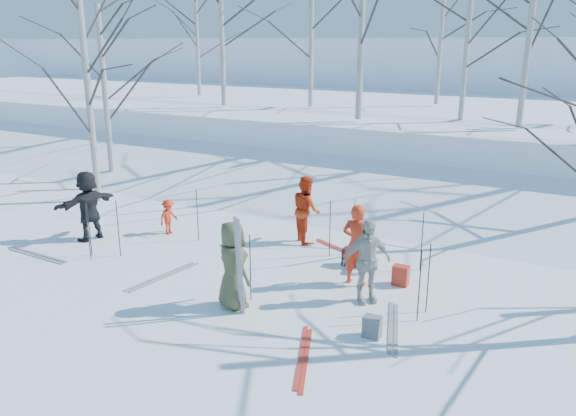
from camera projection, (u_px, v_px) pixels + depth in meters
The scene contains 40 objects.
ground at pixel (252, 288), 11.39m from camera, with size 120.00×120.00×0.00m, color white.
snow_ramp at pixel (374, 199), 17.22m from camera, with size 70.00×9.50×1.40m, color white.
snow_plateau at pixel (453, 129), 25.37m from camera, with size 70.00×18.00×2.20m, color white.
far_hill at pixel (519, 80), 42.70m from camera, with size 90.00×30.00×6.00m, color white.
skier_olive_center at pixel (233, 265), 10.34m from camera, with size 0.82×0.54×1.68m, color #424429.
skier_red_north at pixel (357, 245), 11.35m from camera, with size 0.62×0.41×1.70m, color red.
skier_redor_behind at pixel (306, 209), 13.82m from camera, with size 0.81×0.63×1.67m, color red.
skier_red_seated at pixel (169, 217), 14.47m from camera, with size 0.59×0.34×0.92m, color red.
skier_cream_east at pixel (367, 261), 10.57m from camera, with size 0.96×0.40×1.64m, color beige.
skier_grey_west at pixel (88, 206), 13.95m from camera, with size 1.64×0.52×1.77m, color black.
dog at pixel (364, 261), 12.16m from camera, with size 0.25×0.56×0.47m, color black.
upright_ski_left at pixel (238, 266), 10.02m from camera, with size 0.07×0.02×1.90m, color silver.
upright_ski_right at pixel (240, 268), 9.95m from camera, with size 0.07×0.02×1.90m, color silver.
ski_pair_a at pixel (393, 327), 9.80m from camera, with size 0.78×1.87×0.02m, color silver, non-canonical shape.
ski_pair_b at pixel (163, 277), 11.90m from camera, with size 0.46×1.91×0.02m, color silver, non-canonical shape.
ski_pair_c at pixel (304, 357), 8.87m from camera, with size 0.91×1.83×0.02m, color red, non-canonical shape.
ski_pair_d at pixel (38, 255), 13.08m from camera, with size 1.90×0.25×0.02m, color silver, non-canonical shape.
ski_pair_e at pixel (343, 251), 13.38m from camera, with size 1.81×0.97×0.02m, color red, non-canonical shape.
ski_pole_a at pixel (250, 268), 10.68m from camera, with size 0.02×0.02×1.34m, color black.
ski_pole_b at pixel (419, 286), 9.85m from camera, with size 0.02×0.02×1.34m, color black.
ski_pole_c at pixel (428, 279), 10.18m from camera, with size 0.02×0.02×1.34m, color black.
ski_pole_d at pixel (354, 227), 13.01m from camera, with size 0.02×0.02×1.34m, color black.
ski_pole_e at pixel (88, 232), 12.66m from camera, with size 0.02×0.02×1.34m, color black.
ski_pole_f at pixel (330, 229), 12.87m from camera, with size 0.02×0.02×1.34m, color black.
ski_pole_g at pixel (118, 229), 12.89m from camera, with size 0.02×0.02×1.34m, color black.
ski_pole_h at pixel (422, 241), 12.09m from camera, with size 0.02×0.02×1.34m, color black.
ski_pole_i at pixel (89, 228), 12.93m from camera, with size 0.02×0.02×1.34m, color black.
ski_pole_j at pixel (197, 215), 13.90m from camera, with size 0.02×0.02×1.34m, color black.
backpack_red at pixel (401, 275), 11.46m from camera, with size 0.32×0.22×0.42m, color #B32E1B.
backpack_grey at pixel (372, 327), 9.44m from camera, with size 0.30×0.20×0.38m, color slate.
backpack_dark at pixel (351, 257), 12.46m from camera, with size 0.34×0.24×0.40m, color black.
birch_plateau_a at pixel (362, 11), 18.59m from camera, with size 5.58×5.58×7.11m, color silver, non-canonical shape.
birch_plateau_b at pixel (467, 45), 18.84m from camera, with size 4.06×4.06×4.95m, color silver, non-canonical shape.
birch_plateau_c at pixel (311, 37), 22.50m from camera, with size 4.47×4.47×5.53m, color silver, non-canonical shape.
birch_plateau_f at pixel (221, 21), 22.82m from camera, with size 5.33×5.33×6.76m, color silver, non-canonical shape.
birch_plateau_g at pixel (531, 25), 16.81m from camera, with size 4.91×4.91×6.16m, color silver, non-canonical shape.
birch_plateau_h at pixel (441, 40), 23.56m from camera, with size 4.33×4.33×5.32m, color silver, non-canonical shape.
birch_plateau_i at pixel (197, 42), 27.60m from camera, with size 4.20×4.20×5.14m, color silver, non-canonical shape.
birch_edge_a at pixel (89, 106), 16.76m from camera, with size 4.75×4.75×5.92m, color silver, non-canonical shape.
birch_edge_d at pixel (105, 96), 19.30m from camera, with size 4.80×4.80×6.00m, color silver, non-canonical shape.
Camera 1 is at (5.69, -8.80, 4.80)m, focal length 35.00 mm.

